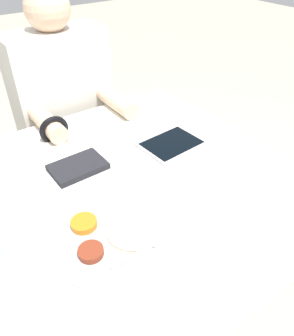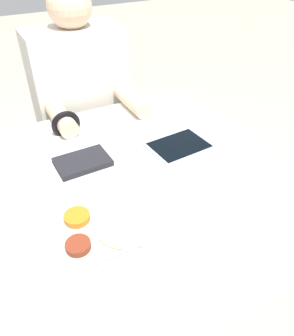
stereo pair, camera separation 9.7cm
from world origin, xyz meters
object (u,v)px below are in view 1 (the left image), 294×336
Objects in this scene: red_notebook at (78,167)px; person_diner at (69,133)px; tablet_device at (172,144)px; thali_tray at (112,236)px.

person_diner reaches higher than red_notebook.
tablet_device is at bearing -73.36° from person_diner.
person_diner is at bearing 106.64° from tablet_device.
person_diner reaches higher than thali_tray.
thali_tray is at bearing -100.58° from red_notebook.
tablet_device is (0.34, -0.06, -0.00)m from red_notebook.
red_notebook is at bearing 79.42° from thali_tray.
thali_tray is at bearing -105.75° from person_diner.
person_diner is at bearing 71.12° from red_notebook.
red_notebook is (0.06, 0.31, 0.00)m from thali_tray.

